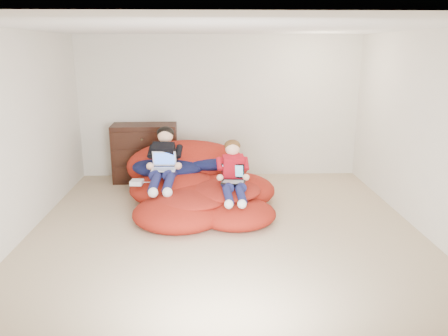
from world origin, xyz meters
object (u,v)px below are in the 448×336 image
younger_boy (233,171)px  laptop_black (233,177)px  laptop_white (164,165)px  beanbag_pile (196,185)px  dresser (145,153)px  older_boy (164,158)px

younger_boy → laptop_black: younger_boy is taller
younger_boy → laptop_white: younger_boy is taller
younger_boy → beanbag_pile: bearing=136.3°
dresser → beanbag_pile: size_ratio=0.47×
older_boy → laptop_white: older_boy is taller
beanbag_pile → laptop_black: size_ratio=6.71×
dresser → older_boy: 1.37m
beanbag_pile → laptop_black: 0.80m
laptop_white → laptop_black: 1.07m
laptop_white → laptop_black: size_ratio=0.98×
older_boy → laptop_white: size_ratio=3.32×
dresser → beanbag_pile: bearing=-53.4°
dresser → laptop_black: bearing=-50.5°
laptop_black → laptop_white: bearing=157.5°
beanbag_pile → older_boy: 0.63m
younger_boy → laptop_white: size_ratio=2.67×
dresser → laptop_white: bearing=-71.1°
older_boy → laptop_black: older_boy is taller
beanbag_pile → laptop_black: beanbag_pile is taller
beanbag_pile → laptop_black: bearing=-44.5°
laptop_black → younger_boy: bearing=90.0°
beanbag_pile → laptop_white: beanbag_pile is taller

